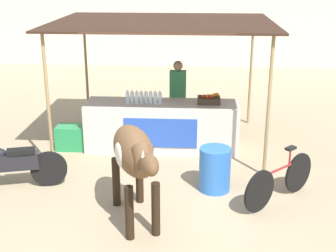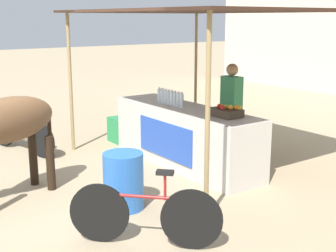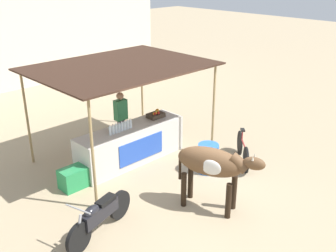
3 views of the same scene
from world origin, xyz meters
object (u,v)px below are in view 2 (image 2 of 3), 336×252
(water_barrel, at_px, (123,181))
(cow, at_px, (5,124))
(bicycle_leaning, at_px, (145,215))
(stall_counter, at_px, (185,136))
(cooler_box, at_px, (124,130))
(motorcycle_parked, at_px, (21,128))
(vendor_behind_counter, at_px, (231,112))
(fruit_crate, at_px, (226,112))

(water_barrel, bearing_deg, cow, -137.01)
(bicycle_leaning, bearing_deg, stall_counter, 133.99)
(cooler_box, bearing_deg, cow, -59.06)
(water_barrel, bearing_deg, cooler_box, 149.42)
(water_barrel, bearing_deg, motorcycle_parked, -176.84)
(bicycle_leaning, bearing_deg, cooler_box, 152.56)
(cow, relative_size, motorcycle_parked, 1.04)
(vendor_behind_counter, xyz_separation_m, water_barrel, (0.72, -2.51, -0.48))
(water_barrel, xyz_separation_m, cow, (-1.16, -1.08, 0.67))
(water_barrel, relative_size, bicycle_leaning, 0.61)
(fruit_crate, distance_m, cow, 3.08)
(fruit_crate, height_order, bicycle_leaning, fruit_crate)
(stall_counter, xyz_separation_m, fruit_crate, (0.92, 0.05, 0.55))
(cooler_box, bearing_deg, vendor_behind_counter, 22.22)
(water_barrel, bearing_deg, fruit_crate, 92.59)
(cooler_box, height_order, bicycle_leaning, bicycle_leaning)
(vendor_behind_counter, xyz_separation_m, cow, (-0.44, -3.59, 0.18))
(vendor_behind_counter, height_order, motorcycle_parked, vendor_behind_counter)
(motorcycle_parked, bearing_deg, cow, -22.25)
(fruit_crate, bearing_deg, water_barrel, -87.41)
(fruit_crate, height_order, water_barrel, fruit_crate)
(fruit_crate, xyz_separation_m, bicycle_leaning, (1.08, -2.12, -0.69))
(stall_counter, distance_m, vendor_behind_counter, 0.88)
(water_barrel, relative_size, cow, 0.40)
(cooler_box, bearing_deg, fruit_crate, 3.14)
(motorcycle_parked, bearing_deg, cooler_box, 73.33)
(vendor_behind_counter, bearing_deg, cooler_box, -157.78)
(cooler_box, distance_m, cow, 3.29)
(stall_counter, distance_m, cow, 2.89)
(fruit_crate, height_order, cow, cow)
(fruit_crate, distance_m, bicycle_leaning, 2.48)
(stall_counter, bearing_deg, water_barrel, -60.32)
(cooler_box, distance_m, bicycle_leaning, 4.29)
(fruit_crate, height_order, motorcycle_parked, fruit_crate)
(stall_counter, relative_size, bicycle_leaning, 2.49)
(water_barrel, height_order, bicycle_leaning, bicycle_leaning)
(vendor_behind_counter, relative_size, bicycle_leaning, 1.37)
(stall_counter, xyz_separation_m, vendor_behind_counter, (0.28, 0.75, 0.37))
(fruit_crate, height_order, vendor_behind_counter, vendor_behind_counter)
(water_barrel, bearing_deg, stall_counter, 119.68)
(fruit_crate, distance_m, water_barrel, 1.93)
(fruit_crate, bearing_deg, cooler_box, -176.86)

